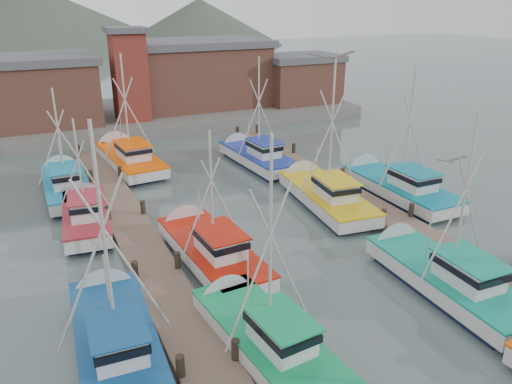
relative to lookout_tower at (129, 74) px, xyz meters
name	(u,v)px	position (x,y,z in m)	size (l,w,h in m)	color
ground	(344,299)	(2.00, -33.00, -5.55)	(260.00, 260.00, 0.00)	#455352
dock_left	(163,286)	(-5.00, -28.96, -5.34)	(2.30, 46.00, 1.50)	brown
dock_right	(408,229)	(9.00, -28.96, -5.34)	(2.30, 46.00, 1.50)	brown
quay	(145,115)	(2.00, 4.00, -4.95)	(44.00, 16.00, 1.20)	slate
shed_left	(27,91)	(-9.00, 2.00, -1.21)	(12.72, 8.48, 6.20)	brown
shed_center	(197,73)	(8.00, 4.00, -0.86)	(14.84, 9.54, 6.90)	brown
shed_right	(300,78)	(19.00, 1.00, -1.71)	(8.48, 6.36, 5.20)	brown
lookout_tower	(129,74)	(0.00, 0.00, 0.00)	(3.60, 3.60, 8.50)	maroon
distant_hills	(9,52)	(-10.76, 89.59, -5.55)	(175.00, 140.00, 42.00)	#495345
boat_4	(260,334)	(-2.77, -34.43, -4.87)	(3.57, 8.36, 9.08)	#101936
boat_5	(439,274)	(6.38, -34.00, -4.87)	(3.62, 9.08, 8.98)	#101936
boat_6	(115,335)	(-7.67, -32.25, -4.86)	(3.92, 8.93, 9.65)	#101936
boat_8	(208,248)	(-2.21, -27.22, -4.87)	(3.30, 9.00, 7.55)	#101936
boat_9	(323,194)	(6.85, -23.43, -4.87)	(4.00, 9.57, 10.04)	#101936
boat_10	(86,214)	(-7.16, -20.35, -4.87)	(3.11, 8.03, 6.98)	#101936
boat_11	(394,185)	(11.99, -24.12, -4.87)	(3.88, 9.46, 9.47)	#101936
boat_12	(128,157)	(-2.75, -10.39, -4.87)	(3.94, 10.08, 9.50)	#101936
boat_13	(254,156)	(6.36, -14.22, -4.87)	(3.63, 9.00, 9.06)	#101936
boat_14	(65,184)	(-7.72, -14.54, -4.87)	(3.29, 8.78, 7.85)	#101936
gull_near	(332,56)	(-1.41, -36.13, 5.21)	(1.55, 0.62, 0.24)	gray
gull_far	(451,160)	(6.46, -33.63, 0.39)	(1.55, 0.65, 0.24)	gray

